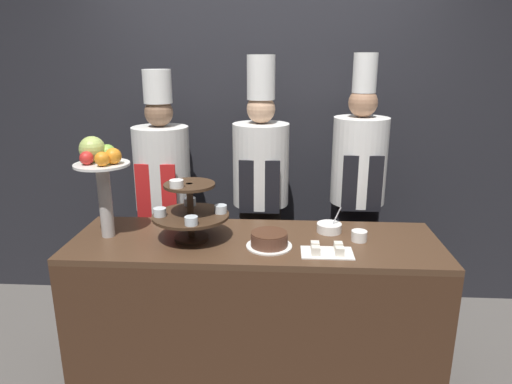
{
  "coord_description": "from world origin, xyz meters",
  "views": [
    {
      "loc": [
        0.15,
        -2.05,
        1.85
      ],
      "look_at": [
        0.0,
        0.43,
        1.12
      ],
      "focal_mm": 32.0,
      "sensor_mm": 36.0,
      "label": 1
    }
  ],
  "objects_px": {
    "chef_left": "(163,188)",
    "chef_center_right": "(358,185)",
    "tiered_stand": "(190,210)",
    "cake_round": "(269,240)",
    "chef_center_left": "(260,185)",
    "cake_square_tray": "(327,250)",
    "serving_bowl_far": "(329,228)",
    "fruit_pedestal": "(100,167)",
    "cup_white": "(359,236)"
  },
  "relations": [
    {
      "from": "chef_left",
      "to": "chef_center_right",
      "type": "distance_m",
      "value": 1.35
    },
    {
      "from": "cake_square_tray",
      "to": "chef_left",
      "type": "xyz_separation_m",
      "value": [
        -1.07,
        0.81,
        0.09
      ]
    },
    {
      "from": "serving_bowl_far",
      "to": "cake_square_tray",
      "type": "bearing_deg",
      "value": -97.23
    },
    {
      "from": "chef_center_left",
      "to": "tiered_stand",
      "type": "bearing_deg",
      "value": -118.24
    },
    {
      "from": "tiered_stand",
      "to": "cup_white",
      "type": "bearing_deg",
      "value": 1.99
    },
    {
      "from": "fruit_pedestal",
      "to": "chef_left",
      "type": "bearing_deg",
      "value": 74.58
    },
    {
      "from": "fruit_pedestal",
      "to": "cup_white",
      "type": "xyz_separation_m",
      "value": [
        1.44,
        -0.0,
        -0.38
      ]
    },
    {
      "from": "cake_square_tray",
      "to": "chef_center_left",
      "type": "distance_m",
      "value": 0.91
    },
    {
      "from": "tiered_stand",
      "to": "chef_left",
      "type": "distance_m",
      "value": 0.74
    },
    {
      "from": "chef_center_left",
      "to": "chef_center_right",
      "type": "distance_m",
      "value": 0.67
    },
    {
      "from": "tiered_stand",
      "to": "serving_bowl_far",
      "type": "relative_size",
      "value": 2.79
    },
    {
      "from": "chef_center_left",
      "to": "chef_center_right",
      "type": "bearing_deg",
      "value": -0.0
    },
    {
      "from": "chef_left",
      "to": "cup_white",
      "type": "bearing_deg",
      "value": -26.47
    },
    {
      "from": "cake_square_tray",
      "to": "chef_left",
      "type": "distance_m",
      "value": 1.35
    },
    {
      "from": "tiered_stand",
      "to": "cake_square_tray",
      "type": "height_order",
      "value": "tiered_stand"
    },
    {
      "from": "cup_white",
      "to": "fruit_pedestal",
      "type": "bearing_deg",
      "value": 179.93
    },
    {
      "from": "cup_white",
      "to": "serving_bowl_far",
      "type": "distance_m",
      "value": 0.2
    },
    {
      "from": "cake_round",
      "to": "chef_center_right",
      "type": "xyz_separation_m",
      "value": [
        0.58,
        0.74,
        0.11
      ]
    },
    {
      "from": "cake_round",
      "to": "chef_left",
      "type": "relative_size",
      "value": 0.14
    },
    {
      "from": "serving_bowl_far",
      "to": "chef_center_right",
      "type": "xyz_separation_m",
      "value": [
        0.23,
        0.5,
        0.13
      ]
    },
    {
      "from": "cup_white",
      "to": "chef_center_left",
      "type": "height_order",
      "value": "chef_center_left"
    },
    {
      "from": "serving_bowl_far",
      "to": "chef_center_left",
      "type": "distance_m",
      "value": 0.67
    },
    {
      "from": "fruit_pedestal",
      "to": "cake_round",
      "type": "height_order",
      "value": "fruit_pedestal"
    },
    {
      "from": "tiered_stand",
      "to": "serving_bowl_far",
      "type": "distance_m",
      "value": 0.82
    },
    {
      "from": "chef_center_right",
      "to": "chef_center_left",
      "type": "bearing_deg",
      "value": 180.0
    },
    {
      "from": "tiered_stand",
      "to": "fruit_pedestal",
      "type": "relative_size",
      "value": 0.75
    },
    {
      "from": "cake_round",
      "to": "serving_bowl_far",
      "type": "xyz_separation_m",
      "value": [
        0.35,
        0.24,
        -0.01
      ]
    },
    {
      "from": "cake_round",
      "to": "serving_bowl_far",
      "type": "bearing_deg",
      "value": 35.03
    },
    {
      "from": "cake_round",
      "to": "chef_left",
      "type": "xyz_separation_m",
      "value": [
        -0.77,
        0.74,
        0.07
      ]
    },
    {
      "from": "cake_round",
      "to": "chef_left",
      "type": "bearing_deg",
      "value": 135.92
    },
    {
      "from": "tiered_stand",
      "to": "chef_center_left",
      "type": "distance_m",
      "value": 0.75
    },
    {
      "from": "fruit_pedestal",
      "to": "chef_center_left",
      "type": "bearing_deg",
      "value": 36.33
    },
    {
      "from": "fruit_pedestal",
      "to": "cake_round",
      "type": "distance_m",
      "value": 1.02
    },
    {
      "from": "cake_square_tray",
      "to": "serving_bowl_far",
      "type": "relative_size",
      "value": 1.77
    },
    {
      "from": "fruit_pedestal",
      "to": "serving_bowl_far",
      "type": "xyz_separation_m",
      "value": [
        1.29,
        0.13,
        -0.38
      ]
    },
    {
      "from": "chef_center_right",
      "to": "serving_bowl_far",
      "type": "bearing_deg",
      "value": -115.07
    },
    {
      "from": "fruit_pedestal",
      "to": "chef_center_left",
      "type": "relative_size",
      "value": 0.3
    },
    {
      "from": "chef_left",
      "to": "serving_bowl_far",
      "type": "bearing_deg",
      "value": -24.28
    },
    {
      "from": "fruit_pedestal",
      "to": "cake_square_tray",
      "type": "height_order",
      "value": "fruit_pedestal"
    },
    {
      "from": "tiered_stand",
      "to": "chef_center_right",
      "type": "xyz_separation_m",
      "value": [
        1.02,
        0.66,
        -0.02
      ]
    },
    {
      "from": "cake_round",
      "to": "chef_center_left",
      "type": "height_order",
      "value": "chef_center_left"
    },
    {
      "from": "cake_square_tray",
      "to": "chef_left",
      "type": "relative_size",
      "value": 0.15
    },
    {
      "from": "cup_white",
      "to": "chef_left",
      "type": "height_order",
      "value": "chef_left"
    },
    {
      "from": "cup_white",
      "to": "cake_round",
      "type": "bearing_deg",
      "value": -167.25
    },
    {
      "from": "cake_round",
      "to": "fruit_pedestal",
      "type": "bearing_deg",
      "value": 173.06
    },
    {
      "from": "tiered_stand",
      "to": "cake_round",
      "type": "relative_size",
      "value": 1.71
    },
    {
      "from": "cake_square_tray",
      "to": "chef_center_left",
      "type": "relative_size",
      "value": 0.14
    },
    {
      "from": "tiered_stand",
      "to": "chef_center_left",
      "type": "xyz_separation_m",
      "value": [
        0.36,
        0.66,
        -0.04
      ]
    },
    {
      "from": "cup_white",
      "to": "chef_center_left",
      "type": "bearing_deg",
      "value": 132.83
    },
    {
      "from": "tiered_stand",
      "to": "cake_round",
      "type": "xyz_separation_m",
      "value": [
        0.44,
        -0.08,
        -0.14
      ]
    }
  ]
}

